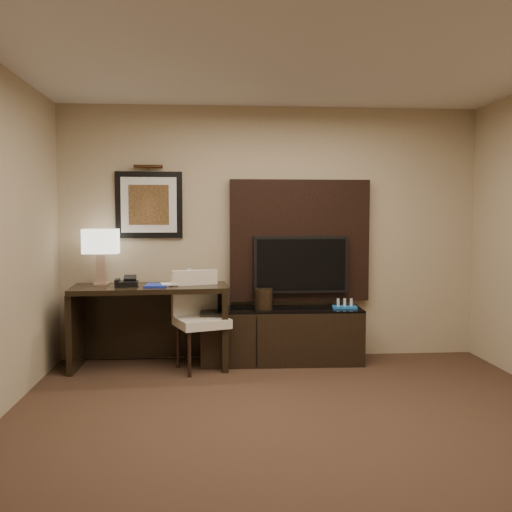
{
  "coord_description": "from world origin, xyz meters",
  "views": [
    {
      "loc": [
        -0.65,
        -3.63,
        1.53
      ],
      "look_at": [
        -0.22,
        1.8,
        1.15
      ],
      "focal_mm": 40.0,
      "sensor_mm": 36.0,
      "label": 1
    }
  ],
  "objects": [
    {
      "name": "minibar_tray",
      "position": [
        0.74,
        2.17,
        0.62
      ],
      "size": [
        0.27,
        0.18,
        0.09
      ],
      "primitive_type": null,
      "rotation": [
        0.0,
        0.0,
        -0.13
      ],
      "color": "blue",
      "rests_on": "credenza"
    },
    {
      "name": "picture_light",
      "position": [
        -1.3,
        2.44,
        2.05
      ],
      "size": [
        0.04,
        0.04,
        0.3
      ],
      "primitive_type": "cylinder",
      "color": "#402714",
      "rests_on": "wall_back"
    },
    {
      "name": "ceiling",
      "position": [
        0.0,
        0.0,
        2.7
      ],
      "size": [
        4.5,
        5.0,
        0.01
      ],
      "primitive_type": "cube",
      "color": "silver",
      "rests_on": "wall_back"
    },
    {
      "name": "water_bottle",
      "position": [
        -0.88,
        2.24,
        0.91
      ],
      "size": [
        0.07,
        0.07,
        0.17
      ],
      "primitive_type": "cylinder",
      "rotation": [
        0.0,
        0.0,
        0.26
      ],
      "color": "silver",
      "rests_on": "desk"
    },
    {
      "name": "ice_bucket",
      "position": [
        -0.11,
        2.18,
        0.68
      ],
      "size": [
        0.23,
        0.23,
        0.21
      ],
      "primitive_type": "cylinder",
      "rotation": [
        0.0,
        0.0,
        0.28
      ],
      "color": "black",
      "rests_on": "credenza"
    },
    {
      "name": "table_lamp",
      "position": [
        -1.77,
        2.27,
        1.1
      ],
      "size": [
        0.34,
        0.2,
        0.54
      ],
      "primitive_type": null,
      "rotation": [
        0.0,
        0.0,
        -0.03
      ],
      "color": "#A17A64",
      "rests_on": "desk"
    },
    {
      "name": "book",
      "position": [
        -1.16,
        2.14,
        0.94
      ],
      "size": [
        0.16,
        0.05,
        0.22
      ],
      "primitive_type": "imported",
      "rotation": [
        0.0,
        0.0,
        0.19
      ],
      "color": "tan",
      "rests_on": "desk"
    },
    {
      "name": "floor",
      "position": [
        0.0,
        0.0,
        -0.01
      ],
      "size": [
        4.5,
        5.0,
        0.01
      ],
      "primitive_type": "cube",
      "color": "#372318",
      "rests_on": "ground"
    },
    {
      "name": "blue_folder",
      "position": [
        -1.2,
        2.1,
        0.84
      ],
      "size": [
        0.24,
        0.31,
        0.02
      ],
      "primitive_type": "cube",
      "rotation": [
        0.0,
        0.0,
        -0.08
      ],
      "color": "#172A98",
      "rests_on": "desk"
    },
    {
      "name": "desk_chair",
      "position": [
        -0.75,
        1.98,
        0.49
      ],
      "size": [
        0.63,
        0.68,
        0.99
      ],
      "primitive_type": null,
      "rotation": [
        0.0,
        0.0,
        0.35
      ],
      "color": "beige",
      "rests_on": "floor"
    },
    {
      "name": "tv_wall_panel",
      "position": [
        0.3,
        2.44,
        1.27
      ],
      "size": [
        1.5,
        0.12,
        1.3
      ],
      "primitive_type": "cube",
      "color": "black",
      "rests_on": "wall_back"
    },
    {
      "name": "desk_phone",
      "position": [
        -1.49,
        2.12,
        0.89
      ],
      "size": [
        0.23,
        0.21,
        0.11
      ],
      "primitive_type": null,
      "rotation": [
        0.0,
        0.0,
        0.06
      ],
      "color": "black",
      "rests_on": "desk"
    },
    {
      "name": "credenza",
      "position": [
        0.08,
        2.2,
        0.29
      ],
      "size": [
        1.68,
        0.51,
        0.57
      ],
      "primitive_type": "cube",
      "rotation": [
        0.0,
        0.0,
        -0.03
      ],
      "color": "black",
      "rests_on": "floor"
    },
    {
      "name": "wall_back",
      "position": [
        0.0,
        2.5,
        1.35
      ],
      "size": [
        4.5,
        0.01,
        2.7
      ],
      "primitive_type": "cube",
      "color": "tan",
      "rests_on": "floor"
    },
    {
      "name": "artwork",
      "position": [
        -1.3,
        2.48,
        1.65
      ],
      "size": [
        0.7,
        0.04,
        0.7
      ],
      "primitive_type": "cube",
      "color": "black",
      "rests_on": "wall_back"
    },
    {
      "name": "desk",
      "position": [
        -1.26,
        2.15,
        0.42
      ],
      "size": [
        1.59,
        0.76,
        0.83
      ],
      "primitive_type": "cube",
      "rotation": [
        0.0,
        0.0,
        0.06
      ],
      "color": "black",
      "rests_on": "floor"
    },
    {
      "name": "tv",
      "position": [
        0.3,
        2.34,
        1.02
      ],
      "size": [
        1.0,
        0.08,
        0.6
      ],
      "primitive_type": "cube",
      "color": "black",
      "rests_on": "tv_wall_panel"
    }
  ]
}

